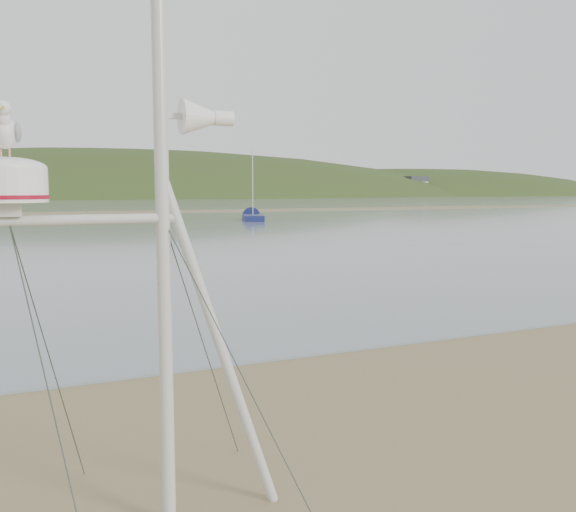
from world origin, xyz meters
name	(u,v)px	position (x,y,z in m)	size (l,w,h in m)	color
water	(13,203)	(0.00, 132.00, 0.02)	(560.00, 256.00, 0.04)	slate
sandbar	(14,214)	(0.00, 70.00, 0.07)	(560.00, 7.00, 0.07)	olive
hill_ridge	(70,250)	(18.52, 235.00, -19.70)	(620.00, 180.00, 80.00)	#253516
far_cottages	(23,185)	(3.00, 196.00, 4.00)	(294.40, 6.30, 8.00)	silver
mast_rig	(160,375)	(0.96, -0.14, 1.30)	(2.40, 2.56, 5.40)	beige
sailboat_blue_far	(252,216)	(20.01, 47.81, 0.30)	(3.76, 7.23, 7.00)	#161D4E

